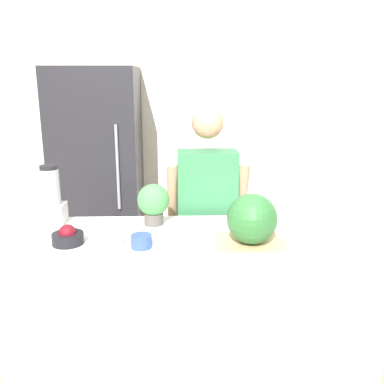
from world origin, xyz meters
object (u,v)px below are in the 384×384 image
(refrigerator, at_px, (99,181))
(watermelon, at_px, (252,219))
(bowl_small_blue, at_px, (141,241))
(bowl_cherries, at_px, (68,237))
(potted_plant, at_px, (153,202))
(bowl_cream, at_px, (111,240))
(blender, at_px, (51,199))
(person, at_px, (207,222))

(refrigerator, bearing_deg, watermelon, -53.87)
(watermelon, distance_m, bowl_small_blue, 0.59)
(bowl_cherries, distance_m, potted_plant, 0.55)
(bowl_cherries, relative_size, bowl_small_blue, 1.52)
(bowl_cream, bearing_deg, blender, 135.87)
(bowl_cream, xyz_separation_m, blender, (-0.41, 0.40, 0.11))
(person, relative_size, blender, 4.50)
(bowl_small_blue, bearing_deg, bowl_cherries, 171.02)
(refrigerator, bearing_deg, bowl_small_blue, -71.84)
(potted_plant, bearing_deg, refrigerator, 115.47)
(refrigerator, height_order, bowl_cherries, refrigerator)
(person, bearing_deg, refrigerator, 138.48)
(refrigerator, bearing_deg, potted_plant, -64.53)
(bowl_cream, height_order, bowl_small_blue, bowl_cream)
(refrigerator, xyz_separation_m, bowl_cherries, (0.08, -1.41, 0.04))
(blender, bearing_deg, bowl_cream, -44.13)
(refrigerator, relative_size, potted_plant, 7.54)
(refrigerator, relative_size, bowl_small_blue, 17.14)
(bowl_cream, distance_m, blender, 0.59)
(refrigerator, xyz_separation_m, blender, (-0.09, -1.07, 0.15))
(refrigerator, height_order, person, refrigerator)
(refrigerator, distance_m, person, 1.17)
(watermelon, relative_size, bowl_cherries, 1.60)
(bowl_small_blue, distance_m, potted_plant, 0.38)
(person, relative_size, bowl_cream, 14.05)
(refrigerator, height_order, bowl_cream, refrigerator)
(bowl_cherries, distance_m, blender, 0.40)
(blender, bearing_deg, potted_plant, -3.87)
(watermelon, relative_size, bowl_cream, 2.32)
(bowl_cherries, height_order, blender, blender)
(refrigerator, xyz_separation_m, watermelon, (1.07, -1.46, 0.15))
(bowl_cherries, bearing_deg, refrigerator, 93.43)
(bowl_cherries, height_order, potted_plant, potted_plant)
(person, relative_size, bowl_cherries, 9.70)
(person, distance_m, blender, 1.04)
(refrigerator, xyz_separation_m, bowl_cream, (0.32, -1.47, 0.04))
(watermelon, bearing_deg, person, 105.60)
(bowl_cherries, distance_m, bowl_small_blue, 0.40)
(bowl_small_blue, bearing_deg, watermelon, 1.48)
(watermelon, height_order, blender, blender)
(refrigerator, bearing_deg, bowl_cream, -77.63)
(person, xyz_separation_m, potted_plant, (-0.35, -0.34, 0.25))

